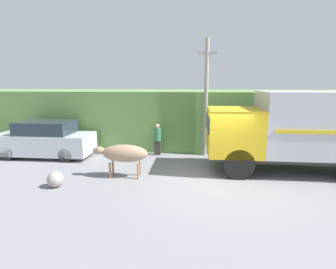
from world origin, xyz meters
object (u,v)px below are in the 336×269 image
object	(u,v)px
brown_cow	(124,154)
roadside_rock	(55,179)
utility_pole	(206,96)
pedestrian_on_hill	(157,138)
cargo_truck	(300,128)
parked_suv	(45,140)

from	to	relation	value
brown_cow	roadside_rock	xyz separation A→B (m)	(-2.13, -1.24, -0.65)
utility_pole	roadside_rock	world-z (taller)	utility_pole
pedestrian_on_hill	utility_pole	xyz separation A→B (m)	(2.38, 0.21, 2.09)
cargo_truck	pedestrian_on_hill	size ratio (longest dim) A/B	4.34
parked_suv	cargo_truck	bearing A→B (deg)	-1.91
parked_suv	roadside_rock	xyz separation A→B (m)	(2.45, -3.64, -0.57)
cargo_truck	pedestrian_on_hill	distance (m)	6.43
cargo_truck	roadside_rock	distance (m)	9.48
parked_suv	pedestrian_on_hill	size ratio (longest dim) A/B	2.90
cargo_truck	roadside_rock	xyz separation A→B (m)	(-9.02, -2.48, -1.54)
pedestrian_on_hill	cargo_truck	bearing A→B (deg)	160.49
cargo_truck	roadside_rock	bearing A→B (deg)	-161.67
utility_pole	roadside_rock	bearing A→B (deg)	-138.66
brown_cow	roadside_rock	bearing A→B (deg)	-150.14
cargo_truck	utility_pole	bearing A→B (deg)	151.31
cargo_truck	utility_pole	xyz separation A→B (m)	(-3.65, 2.25, 1.14)
parked_suv	utility_pole	bearing A→B (deg)	11.76
pedestrian_on_hill	roadside_rock	world-z (taller)	pedestrian_on_hill
brown_cow	parked_suv	size ratio (longest dim) A/B	0.47
parked_suv	roadside_rock	distance (m)	4.43
brown_cow	roadside_rock	world-z (taller)	brown_cow
cargo_truck	brown_cow	bearing A→B (deg)	-166.83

